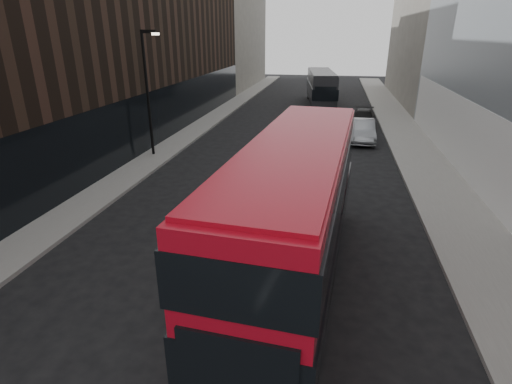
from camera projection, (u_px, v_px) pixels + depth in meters
The scene contains 11 objects.
sidewalk_right at pixel (408, 139), 27.84m from camera, with size 3.00×80.00×0.15m, color slate.
sidewalk_left at pixel (196, 130), 30.58m from camera, with size 2.00×80.00×0.15m, color slate.
building_victorian at pixel (432, 5), 40.91m from camera, with size 6.50×24.00×21.00m.
building_left_mid at pixel (171, 32), 33.18m from camera, with size 5.00×24.00×14.00m, color black.
building_left_far at pixel (234, 36), 53.42m from camera, with size 5.00×20.00×13.00m, color slate.
street_lamp at pixel (148, 86), 22.72m from camera, with size 1.06×0.22×7.00m.
red_bus at pixel (295, 208), 11.14m from camera, with size 3.37×11.02×4.39m.
grey_bus at pixel (321, 87), 41.28m from camera, with size 3.65×10.51×3.34m.
car_a at pixel (317, 145), 24.14m from camera, with size 1.59×3.96×1.35m, color black.
car_b at pixel (362, 131), 27.38m from camera, with size 1.56×4.47×1.47m, color gray.
car_c at pixel (363, 118), 31.80m from camera, with size 1.79×4.41×1.28m, color black.
Camera 1 is at (2.27, -3.74, 7.00)m, focal length 28.00 mm.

